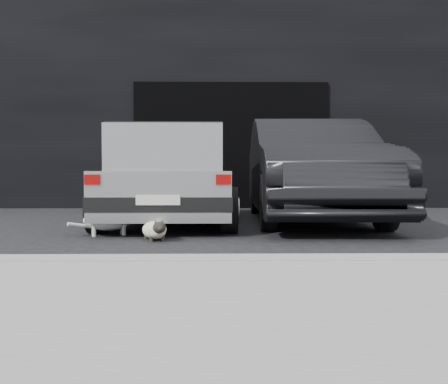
{
  "coord_description": "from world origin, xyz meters",
  "views": [
    {
      "loc": [
        0.71,
        -5.84,
        0.68
      ],
      "look_at": [
        0.78,
        -0.69,
        0.5
      ],
      "focal_mm": 38.0,
      "sensor_mm": 36.0,
      "label": 1
    }
  ],
  "objects_px": {
    "silver_hatchback": "(173,173)",
    "cat_white": "(112,219)",
    "cat_siamese": "(155,230)",
    "second_car": "(309,170)"
  },
  "relations": [
    {
      "from": "silver_hatchback",
      "to": "cat_white",
      "type": "distance_m",
      "value": 1.56
    },
    {
      "from": "second_car",
      "to": "cat_siamese",
      "type": "distance_m",
      "value": 3.0
    },
    {
      "from": "silver_hatchback",
      "to": "cat_white",
      "type": "xyz_separation_m",
      "value": [
        -0.57,
        -1.36,
        -0.53
      ]
    },
    {
      "from": "second_car",
      "to": "cat_white",
      "type": "height_order",
      "value": "second_car"
    },
    {
      "from": "silver_hatchback",
      "to": "second_car",
      "type": "height_order",
      "value": "second_car"
    },
    {
      "from": "silver_hatchback",
      "to": "cat_white",
      "type": "relative_size",
      "value": 4.63
    },
    {
      "from": "silver_hatchback",
      "to": "second_car",
      "type": "distance_m",
      "value": 2.03
    },
    {
      "from": "cat_siamese",
      "to": "cat_white",
      "type": "distance_m",
      "value": 0.71
    },
    {
      "from": "silver_hatchback",
      "to": "cat_siamese",
      "type": "distance_m",
      "value": 1.9
    },
    {
      "from": "silver_hatchback",
      "to": "cat_white",
      "type": "bearing_deg",
      "value": -112.69
    }
  ]
}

